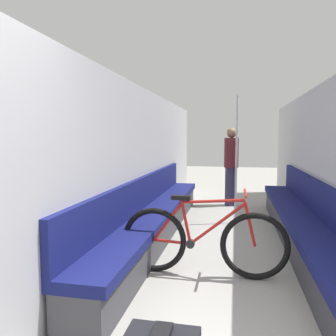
# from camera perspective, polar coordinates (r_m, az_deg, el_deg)

# --- Properties ---
(wall_left) EXTENTS (0.10, 9.53, 2.19)m
(wall_left) POSITION_cam_1_polar(r_m,az_deg,el_deg) (4.56, -6.09, 0.67)
(wall_left) COLOR #B2B2B7
(wall_left) RESTS_ON ground
(wall_right) EXTENTS (0.10, 9.53, 2.19)m
(wall_right) POSITION_cam_1_polar(r_m,az_deg,el_deg) (4.49, 26.53, 0.06)
(wall_right) COLOR #B2B2B7
(wall_right) RESTS_ON ground
(bench_seat_row_left) EXTENTS (0.49, 5.04, 0.90)m
(bench_seat_row_left) POSITION_cam_1_polar(r_m,az_deg,el_deg) (4.81, -2.22, -8.72)
(bench_seat_row_left) COLOR #3D3D42
(bench_seat_row_left) RESTS_ON ground
(bench_seat_row_right) EXTENTS (0.49, 5.04, 0.90)m
(bench_seat_row_right) POSITION_cam_1_polar(r_m,az_deg,el_deg) (4.76, 22.37, -9.28)
(bench_seat_row_right) COLOR #3D3D42
(bench_seat_row_right) RESTS_ON ground
(bicycle) EXTENTS (1.77, 0.46, 0.91)m
(bicycle) POSITION_cam_1_polar(r_m,az_deg,el_deg) (3.56, 6.07, -12.57)
(bicycle) COLOR black
(bicycle) RESTS_ON ground
(grab_pole_near) EXTENTS (0.08, 0.08, 2.17)m
(grab_pole_near) POSITION_cam_1_polar(r_m,az_deg,el_deg) (5.62, 11.81, 1.11)
(grab_pole_near) COLOR gray
(grab_pole_near) RESTS_ON ground
(passenger_standing) EXTENTS (0.30, 0.30, 1.66)m
(passenger_standing) POSITION_cam_1_polar(r_m,az_deg,el_deg) (7.10, 10.94, 0.40)
(passenger_standing) COLOR #332D4C
(passenger_standing) RESTS_ON ground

